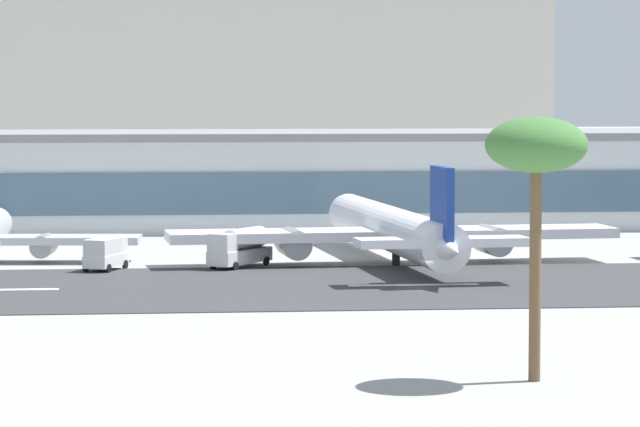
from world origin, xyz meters
TOP-DOWN VIEW (x-y plane):
  - ground_plane at (0.00, 0.00)m, footprint 1400.00×1400.00m
  - runway_strip at (0.00, 1.37)m, footprint 800.00×34.63m
  - runway_centreline_dash_4 at (-0.24, 1.37)m, footprint 12.00×1.20m
  - terminal_building at (2.84, 72.29)m, footprint 194.21×29.28m
  - distant_hotel_block at (-9.46, 167.62)m, footprint 115.96×39.13m
  - airliner_navy_tail_gate_1 at (0.88, 20.11)m, footprint 46.84×52.13m
  - service_box_truck_0 at (-28.46, 17.47)m, footprint 4.48×6.46m
  - service_fuel_truck_1 at (-15.11, 19.21)m, footprint 7.01×8.45m
  - palm_tree_1 at (-0.92, -50.08)m, footprint 6.24×6.24m

SIDE VIEW (x-z plane):
  - ground_plane at x=0.00m, z-range 0.00..0.00m
  - runway_strip at x=0.00m, z-range 0.00..0.08m
  - runway_centreline_dash_4 at x=-0.24m, z-range 0.08..0.09m
  - service_box_truck_0 at x=-28.46m, z-range 0.16..3.41m
  - service_fuel_truck_1 at x=-15.11m, z-range 0.05..4.00m
  - airliner_navy_tail_gate_1 at x=0.88m, z-range -1.98..8.90m
  - terminal_building at x=2.84m, z-range 0.00..12.49m
  - palm_tree_1 at x=-0.92m, z-range 5.98..22.15m
  - distant_hotel_block at x=-9.46m, z-range 0.00..41.53m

